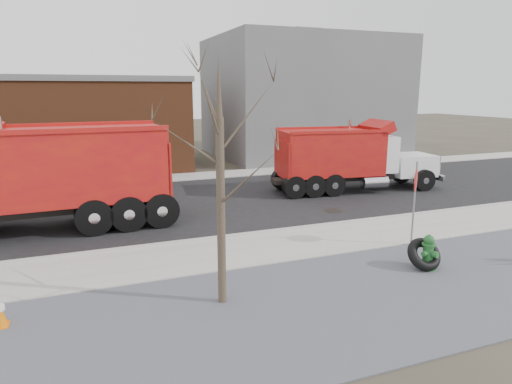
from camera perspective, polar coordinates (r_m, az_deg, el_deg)
name	(u,v)px	position (r m, az deg, el deg)	size (l,w,h in m)	color
ground	(300,247)	(13.60, 5.58, -6.87)	(120.00, 120.00, 0.00)	#383328
gravel_verge	(370,295)	(10.82, 14.11, -12.43)	(60.00, 5.00, 0.03)	slate
sidewalk	(297,244)	(13.80, 5.12, -6.44)	(60.00, 2.50, 0.06)	#9E9B93
curb	(279,231)	(14.91, 2.91, -4.84)	(60.00, 0.15, 0.11)	#9E9B93
road	(233,200)	(19.19, -2.87, -0.98)	(60.00, 9.40, 0.02)	black
far_sidewalk	(200,176)	(24.55, -7.07, 2.00)	(60.00, 2.00, 0.06)	#9E9B93
building_grey	(301,97)	(32.95, 5.71, 11.68)	(12.00, 10.00, 8.00)	slate
bare_tree	(220,152)	(9.29, -4.54, 4.96)	(3.20, 3.20, 5.20)	#382D23
fire_hydrant	(428,254)	(12.60, 20.72, -7.21)	(0.53, 0.52, 0.94)	#276629
truck_tire	(424,254)	(12.59, 20.26, -7.33)	(0.95, 0.82, 0.85)	black
stop_sign	(415,189)	(13.93, 19.28, 0.38)	(0.52, 0.49, 2.54)	gray
dump_truck_red_a	(349,156)	(21.09, 11.58, 4.44)	(7.89, 3.00, 3.16)	black
dump_truck_red_b	(42,173)	(16.10, -25.18, 2.12)	(9.05, 2.89, 3.78)	black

